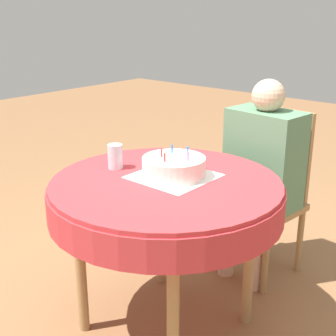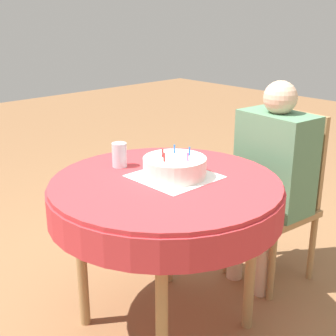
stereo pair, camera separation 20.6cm
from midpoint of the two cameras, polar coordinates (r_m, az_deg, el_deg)
name	(u,v)px [view 1 (the left image)]	position (r m, az deg, el deg)	size (l,w,h in m)	color
ground_plane	(166,324)	(2.43, -2.79, -18.58)	(12.00, 12.00, 0.00)	#8C603D
dining_table	(166,200)	(2.09, -3.08, -3.94)	(1.04, 1.04, 0.76)	#BC3338
chair	(270,190)	(2.72, 10.18, -2.64)	(0.43, 0.43, 0.95)	#A37A4C
person	(262,163)	(2.59, 9.15, 0.51)	(0.42, 0.36, 1.13)	#DBB293
napkin	(174,176)	(2.11, -2.08, -1.05)	(0.33, 0.33, 0.00)	white
birthday_cake	(174,167)	(2.09, -2.09, 0.11)	(0.28, 0.28, 0.13)	white
drinking_glass	(115,156)	(2.22, -9.10, 1.36)	(0.07, 0.07, 0.12)	silver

